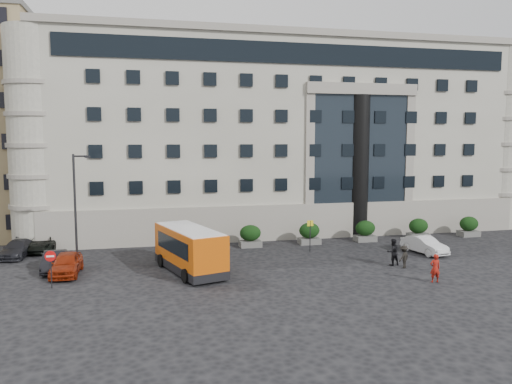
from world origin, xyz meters
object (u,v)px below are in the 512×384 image
hedge_b (250,236)px  parked_car_b (54,261)px  hedge_d (365,231)px  no_entry_sign (51,262)px  hedge_c (309,233)px  street_lamp (76,208)px  bus_stop_sign (310,230)px  pedestrian_c (404,257)px  hedge_f (469,226)px  parked_car_c (17,249)px  parked_car_a (66,264)px  hedge_e (418,228)px  minibus (190,248)px  white_taxi (424,245)px  pedestrian_a (435,268)px  red_truck (85,225)px  hedge_a (188,239)px  parked_car_d (43,243)px  pedestrian_b (393,252)px

hedge_b → parked_car_b: 15.40m
hedge_d → no_entry_sign: 26.15m
hedge_c → street_lamp: size_ratio=0.23×
no_entry_sign → parked_car_b: bearing=97.0°
street_lamp → bus_stop_sign: street_lamp is taller
pedestrian_c → hedge_c: bearing=-100.0°
hedge_c → hedge_f: (15.60, 0.00, 0.00)m
bus_stop_sign → hedge_d: bearing=24.7°
street_lamp → parked_car_c: (-5.06, 5.28, -3.74)m
parked_car_a → hedge_e: bearing=12.8°
minibus → white_taxi: size_ratio=1.85×
no_entry_sign → pedestrian_a: bearing=-9.6°
red_truck → parked_car_a: (0.07, -11.70, -0.65)m
hedge_c → parked_car_a: size_ratio=0.42×
hedge_d → bus_stop_sign: bearing=-155.3°
hedge_b → pedestrian_a: bearing=-54.5°
hedge_d → white_taxi: (2.52, -5.41, -0.25)m
hedge_a → parked_car_a: (-8.56, -5.80, -0.18)m
white_taxi → bus_stop_sign: bearing=152.1°
hedge_a → pedestrian_a: hedge_a is taller
no_entry_sign → white_taxi: 27.35m
parked_car_a → pedestrian_a: (22.90, -7.00, 0.16)m
no_entry_sign → red_truck: red_truck is taller
parked_car_c → pedestrian_a: size_ratio=2.38×
no_entry_sign → parked_car_d: bearing=102.4°
hedge_a → parked_car_c: bearing=177.9°
hedge_f → no_entry_sign: size_ratio=0.79×
hedge_f → pedestrian_b: (-12.15, -8.25, 0.03)m
parked_car_b → white_taxi: bearing=-4.0°
no_entry_sign → white_taxi: (27.12, 3.43, -0.97)m
hedge_e → parked_car_c: hedge_e is taller
hedge_b → minibus: (-5.70, -6.89, 0.73)m
hedge_d → pedestrian_a: size_ratio=1.01×
parked_car_a → no_entry_sign: bearing=-96.6°
minibus → pedestrian_c: (14.70, -2.29, -0.86)m
parked_car_b → pedestrian_c: pedestrian_c is taller
parked_car_d → parked_car_a: bearing=-64.3°
minibus → red_truck: bearing=105.4°
hedge_d → bus_stop_sign: bus_stop_sign is taller
hedge_b → pedestrian_b: (8.65, -8.25, 0.03)m
hedge_c → pedestrian_a: 13.39m
hedge_e → hedge_f: size_ratio=1.00×
parked_car_a → bus_stop_sign: bearing=11.1°
bus_stop_sign → pedestrian_b: bearing=-51.4°
hedge_c → parked_car_a: 19.83m
no_entry_sign → red_truck: size_ratio=0.44×
hedge_b → hedge_c: same height
no_entry_sign → minibus: bearing=12.9°
hedge_b → bus_stop_sign: (4.30, -2.80, 0.80)m
parked_car_d → hedge_a: bearing=-4.9°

